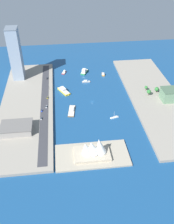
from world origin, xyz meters
TOP-DOWN VIEW (x-y plane):
  - ground_plane at (0.00, 0.00)m, footprint 440.00×440.00m
  - quay_west at (-89.51, 0.00)m, footprint 70.00×240.00m
  - quay_east at (89.51, 0.00)m, footprint 70.00×240.00m
  - peninsula_point at (13.56, 101.75)m, footprint 77.91×38.20m
  - road_strip at (65.45, 0.00)m, footprint 10.25×228.00m
  - ferry_green_doubledeck at (1.65, -86.98)m, footprint 14.53×20.61m
  - tugboat_red at (35.19, -90.78)m, footprint 8.73×12.18m
  - barge_flat_brown at (29.80, 19.10)m, footprint 11.78×26.72m
  - ferry_yellow_fast at (38.39, -30.78)m, footprint 18.62×25.69m
  - water_taxi_orange at (-28.66, -75.85)m, footprint 5.59×11.60m
  - sailboat_small_white at (-23.75, 39.55)m, footprint 11.68×5.23m
  - yacht_sleek_gray at (2.17, -54.73)m, footprint 14.06×3.49m
  - terminal_long_green at (-109.69, 12.35)m, footprint 31.00×20.68m
  - tower_tall_glass at (106.56, -77.07)m, footprint 17.32×22.74m
  - carpark_squat_concrete at (96.27, 55.45)m, footprint 36.50×25.11m
  - sedan_silver at (68.86, 36.15)m, footprint 2.07×4.93m
  - taxi_yellow_cab at (61.88, -11.15)m, footprint 2.06×4.81m
  - suv_black at (62.74, -67.31)m, footprint 2.22×5.07m
  - hatchback_blue at (68.88, 19.15)m, footprint 2.00×4.56m
  - van_white at (62.81, 11.19)m, footprint 2.21×5.19m
  - traffic_light_waterfront at (59.09, -31.98)m, footprint 0.36×0.36m
  - opera_landmark at (12.75, 101.75)m, footprint 37.91×23.99m
  - park_tree_cluster at (-87.17, -6.55)m, footprint 20.13×19.04m

SIDE VIEW (x-z plane):
  - ground_plane at x=0.00m, z-range 0.00..0.00m
  - sailboat_small_white at x=-23.75m, z-range -4.20..5.82m
  - peninsula_point at x=13.56m, z-range 0.00..2.00m
  - barge_flat_brown at x=29.80m, z-range -0.50..2.74m
  - tugboat_red at x=35.19m, z-range -0.54..3.02m
  - water_taxi_orange at x=-28.66m, z-range -0.50..3.44m
  - yacht_sleek_gray at x=2.17m, z-range -0.49..3.46m
  - quay_west at x=-89.51m, z-range 0.00..3.49m
  - quay_east at x=89.51m, z-range 0.00..3.49m
  - ferry_yellow_fast at x=38.39m, z-range -0.81..4.96m
  - ferry_green_doubledeck at x=1.65m, z-range -1.21..6.44m
  - road_strip at x=65.45m, z-range 3.49..3.64m
  - suv_black at x=62.74m, z-range 3.64..5.07m
  - taxi_yellow_cab at x=61.88m, z-range 3.63..5.12m
  - sedan_silver at x=68.86m, z-range 3.63..5.17m
  - hatchback_blue at x=68.88m, z-range 3.62..5.19m
  - van_white at x=62.81m, z-range 3.64..5.19m
  - traffic_light_waterfront at x=59.09m, z-range 4.58..11.08m
  - carpark_squat_concrete at x=96.27m, z-range 3.52..12.36m
  - park_tree_cluster at x=-87.17m, z-range 4.60..14.10m
  - opera_landmark at x=12.75m, z-range -0.87..21.25m
  - terminal_long_green at x=-109.69m, z-range 3.52..20.13m
  - tower_tall_glass at x=106.56m, z-range 3.52..82.58m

